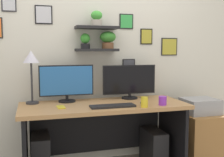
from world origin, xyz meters
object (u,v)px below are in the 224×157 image
monitor_right (129,81)px  pen_cup (144,102)px  desk_lamp (31,62)px  computer_tower_left (41,156)px  computer_mouse (143,103)px  printer (200,106)px  desk (103,122)px  monitor_left (67,83)px  keyboard (113,106)px  computer_tower_right (153,148)px  coffee_mug (163,101)px  cell_phone (61,107)px  drawer_cabinet (199,137)px

monitor_right → pen_cup: monitor_right is taller
desk_lamp → computer_tower_left: size_ratio=1.22×
computer_mouse → computer_tower_left: size_ratio=0.20×
printer → computer_tower_left: printer is taller
desk → pen_cup: (0.34, -0.33, 0.26)m
monitor_left → keyboard: bearing=-45.2°
computer_mouse → printer: bearing=13.3°
keyboard → computer_tower_right: (0.54, 0.23, -0.56)m
monitor_left → printer: bearing=-6.6°
desk → coffee_mug: size_ratio=18.84×
coffee_mug → monitor_left: bearing=153.8°
monitor_left → computer_mouse: size_ratio=6.37×
desk → pen_cup: pen_cup is taller
coffee_mug → printer: bearing=23.6°
coffee_mug → pen_cup: bearing=-168.7°
cell_phone → computer_tower_left: 0.59m
cell_phone → computer_tower_left: size_ratio=0.31×
computer_mouse → monitor_left: bearing=153.5°
computer_mouse → computer_tower_right: computer_mouse is taller
printer → computer_tower_left: (-1.81, 0.06, -0.43)m
keyboard → desk_lamp: desk_lamp is taller
desk → monitor_left: size_ratio=2.96×
keyboard → cell_phone: keyboard is taller
computer_mouse → computer_tower_left: bearing=166.4°
computer_mouse → desk_lamp: bearing=161.9°
pen_cup → monitor_left: bearing=144.8°
keyboard → drawer_cabinet: (1.12, 0.22, -0.48)m
keyboard → monitor_left: bearing=134.8°
pen_cup → monitor_right: bearing=87.8°
keyboard → computer_mouse: size_ratio=4.89×
monitor_right → keyboard: size_ratio=1.40×
printer → computer_tower_right: (-0.58, 0.01, -0.45)m
computer_tower_left → computer_tower_right: computer_tower_left is taller
desk → computer_tower_left: (-0.65, 0.05, -0.32)m
computer_mouse → drawer_cabinet: size_ratio=0.16×
monitor_left → cell_phone: monitor_left is taller
drawer_cabinet → coffee_mug: bearing=-156.4°
computer_mouse → printer: computer_mouse is taller
pen_cup → computer_tower_left: (-0.98, 0.37, -0.58)m
keyboard → pen_cup: size_ratio=4.40×
computer_tower_left → pen_cup: bearing=-20.7°
keyboard → printer: keyboard is taller
monitor_right → drawer_cabinet: (0.81, -0.18, -0.66)m
drawer_cabinet → computer_tower_right: size_ratio=1.38×
cell_phone → monitor_left: bearing=68.3°
monitor_left → computer_tower_left: bearing=-158.4°
computer_mouse → computer_tower_right: size_ratio=0.22×
desk_lamp → coffee_mug: size_ratio=6.05×
desk → monitor_right: monitor_right is taller
cell_phone → drawer_cabinet: bearing=0.2°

